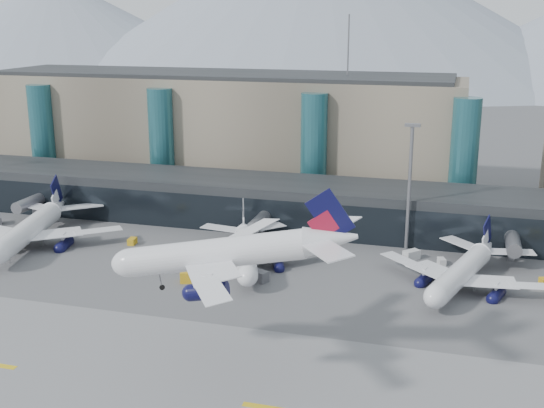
{
  "coord_description": "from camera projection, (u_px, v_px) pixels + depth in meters",
  "views": [
    {
      "loc": [
        39.36,
        -84.53,
        45.51
      ],
      "look_at": [
        6.41,
        32.0,
        12.04
      ],
      "focal_mm": 45.0,
      "sensor_mm": 36.0,
      "label": 1
    }
  ],
  "objects": [
    {
      "name": "veh_g",
      "position": [
        442.0,
        261.0,
        129.04
      ],
      "size": [
        1.85,
        2.41,
        1.24
      ],
      "primitive_type": "cube",
      "rotation": [
        0.0,
        0.0,
        -1.25
      ],
      "color": "silver",
      "rests_on": "ground"
    },
    {
      "name": "lightmast_mid",
      "position": [
        410.0,
        180.0,
        133.66
      ],
      "size": [
        3.0,
        1.2,
        25.6
      ],
      "color": "slate",
      "rests_on": "ground"
    },
    {
      "name": "terminal_main",
      "position": [
        219.0,
        130.0,
        186.77
      ],
      "size": [
        130.0,
        30.0,
        31.0
      ],
      "color": "gray",
      "rests_on": "ground"
    },
    {
      "name": "veh_h",
      "position": [
        191.0,
        277.0,
        120.39
      ],
      "size": [
        3.93,
        2.75,
        1.97
      ],
      "primitive_type": "cube",
      "rotation": [
        0.0,
        0.0,
        0.27
      ],
      "color": "gold",
      "rests_on": "ground"
    },
    {
      "name": "veh_d",
      "position": [
        411.0,
        255.0,
        131.74
      ],
      "size": [
        3.45,
        3.53,
        1.84
      ],
      "primitive_type": "cube",
      "rotation": [
        0.0,
        0.0,
        0.83
      ],
      "color": "silver",
      "rests_on": "ground"
    },
    {
      "name": "jet_parked_left",
      "position": [
        34.0,
        220.0,
        141.43
      ],
      "size": [
        37.79,
        38.79,
        12.47
      ],
      "rotation": [
        0.0,
        0.0,
        1.79
      ],
      "color": "white",
      "rests_on": "ground"
    },
    {
      "name": "veh_a",
      "position": [
        3.0,
        249.0,
        135.0
      ],
      "size": [
        3.53,
        2.25,
        1.88
      ],
      "primitive_type": "cube",
      "rotation": [
        0.0,
        0.0,
        0.12
      ],
      "color": "silver",
      "rests_on": "ground"
    },
    {
      "name": "mountain_ridge",
      "position": [
        434.0,
        16.0,
        436.92
      ],
      "size": [
        910.0,
        400.0,
        110.0
      ],
      "color": "gray",
      "rests_on": "ground"
    },
    {
      "name": "jet_parked_right",
      "position": [
        467.0,
        262.0,
        118.79
      ],
      "size": [
        32.37,
        33.99,
        10.91
      ],
      "rotation": [
        0.0,
        0.0,
        1.27
      ],
      "color": "white",
      "rests_on": "ground"
    },
    {
      "name": "veh_b",
      "position": [
        132.0,
        241.0,
        140.53
      ],
      "size": [
        1.62,
        2.41,
        1.32
      ],
      "primitive_type": "cube",
      "rotation": [
        0.0,
        0.0,
        1.67
      ],
      "color": "gold",
      "rests_on": "ground"
    },
    {
      "name": "ground",
      "position": [
        172.0,
        334.0,
        100.85
      ],
      "size": [
        900.0,
        900.0,
        0.0
      ],
      "primitive_type": "plane",
      "color": "#515154",
      "rests_on": "ground"
    },
    {
      "name": "veh_c",
      "position": [
        259.0,
        276.0,
        120.98
      ],
      "size": [
        4.0,
        3.24,
        1.96
      ],
      "primitive_type": "cube",
      "rotation": [
        0.0,
        0.0,
        -0.46
      ],
      "color": "#4C4B50",
      "rests_on": "ground"
    },
    {
      "name": "hero_jet",
      "position": [
        240.0,
        245.0,
        85.34
      ],
      "size": [
        33.34,
        33.65,
        10.89
      ],
      "rotation": [
        0.0,
        -0.17,
        0.1
      ],
      "color": "white",
      "rests_on": "ground"
    },
    {
      "name": "runway_strip",
      "position": [
        124.0,
        385.0,
        86.93
      ],
      "size": [
        400.0,
        40.0,
        0.04
      ],
      "primitive_type": "cube",
      "color": "slate",
      "rests_on": "ground"
    },
    {
      "name": "jet_parked_mid",
      "position": [
        245.0,
        242.0,
        129.45
      ],
      "size": [
        31.27,
        33.22,
        10.68
      ],
      "rotation": [
        0.0,
        0.0,
        1.91
      ],
      "color": "white",
      "rests_on": "ground"
    },
    {
      "name": "teal_towers",
      "position": [
        235.0,
        147.0,
        169.69
      ],
      "size": [
        116.4,
        19.4,
        46.0
      ],
      "color": "#26626C",
      "rests_on": "ground"
    },
    {
      "name": "concourse",
      "position": [
        276.0,
        203.0,
        153.07
      ],
      "size": [
        170.0,
        27.0,
        10.0
      ],
      "color": "black",
      "rests_on": "ground"
    },
    {
      "name": "runway_markings",
      "position": [
        124.0,
        385.0,
        86.92
      ],
      "size": [
        128.0,
        1.0,
        0.02
      ],
      "color": "gold",
      "rests_on": "ground"
    }
  ]
}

